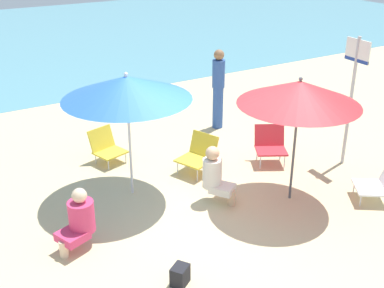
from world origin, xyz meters
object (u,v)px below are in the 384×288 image
(beach_bag, at_px, (180,275))
(person_a, at_px, (218,88))
(beach_chair_b, at_px, (270,144))
(beach_chair_c, at_px, (106,146))
(warning_sign, at_px, (353,83))
(person_b, at_px, (79,219))
(umbrella_blue, at_px, (127,88))
(beach_chair_a, at_px, (199,153))
(beach_chair_d, at_px, (379,184))
(person_c, at_px, (215,174))
(umbrella_red, at_px, (299,93))

(beach_bag, bearing_deg, person_a, 50.92)
(beach_chair_b, height_order, beach_chair_c, beach_chair_b)
(beach_chair_c, relative_size, warning_sign, 0.29)
(person_b, distance_m, beach_bag, 1.61)
(beach_chair_b, distance_m, beach_bag, 3.79)
(beach_bag, bearing_deg, warning_sign, 17.52)
(warning_sign, bearing_deg, beach_chair_b, 149.78)
(person_b, bearing_deg, warning_sign, 159.55)
(umbrella_blue, distance_m, beach_bag, 2.93)
(beach_chair_a, bearing_deg, beach_chair_d, 108.91)
(umbrella_blue, relative_size, beach_chair_c, 3.03)
(beach_chair_a, bearing_deg, beach_chair_b, 145.01)
(beach_bag, bearing_deg, beach_chair_c, 81.61)
(person_c, bearing_deg, beach_chair_a, 128.64)
(person_b, relative_size, beach_bag, 3.44)
(umbrella_red, relative_size, person_a, 1.18)
(umbrella_blue, distance_m, person_a, 3.40)
(umbrella_blue, xyz_separation_m, warning_sign, (3.82, -1.00, -0.27))
(beach_chair_a, height_order, person_b, person_b)
(person_b, relative_size, warning_sign, 0.38)
(beach_chair_d, bearing_deg, beach_chair_b, -38.82)
(person_c, bearing_deg, person_a, 112.05)
(umbrella_red, distance_m, umbrella_blue, 2.58)
(beach_chair_a, bearing_deg, person_a, -153.47)
(beach_chair_a, distance_m, beach_chair_c, 1.76)
(beach_chair_d, relative_size, beach_bag, 3.09)
(beach_chair_c, relative_size, beach_chair_d, 0.85)
(person_a, relative_size, beach_bag, 6.67)
(beach_chair_c, height_order, beach_chair_d, beach_chair_c)
(person_b, bearing_deg, beach_chair_c, -139.91)
(umbrella_red, relative_size, umbrella_blue, 0.99)
(warning_sign, distance_m, beach_bag, 4.70)
(umbrella_red, xyz_separation_m, beach_chair_d, (1.15, -0.77, -1.50))
(person_a, bearing_deg, umbrella_blue, -153.25)
(person_b, height_order, beach_bag, person_b)
(beach_chair_b, height_order, person_b, person_b)
(umbrella_red, xyz_separation_m, beach_chair_b, (0.58, 1.22, -1.43))
(umbrella_blue, distance_m, person_c, 1.91)
(person_b, bearing_deg, umbrella_blue, -161.54)
(person_a, xyz_separation_m, person_c, (-1.80, -2.59, -0.41))
(beach_chair_d, xyz_separation_m, person_a, (-0.46, 3.91, 0.60))
(warning_sign, bearing_deg, person_c, -177.98)
(beach_chair_b, height_order, person_a, person_a)
(person_b, height_order, warning_sign, warning_sign)
(person_a, bearing_deg, beach_chair_d, -87.22)
(beach_chair_d, bearing_deg, person_c, 4.84)
(umbrella_blue, xyz_separation_m, beach_chair_a, (1.35, 0.10, -1.47))
(person_a, bearing_deg, warning_sign, -73.16)
(person_a, bearing_deg, person_c, -128.67)
(umbrella_red, bearing_deg, warning_sign, 15.30)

